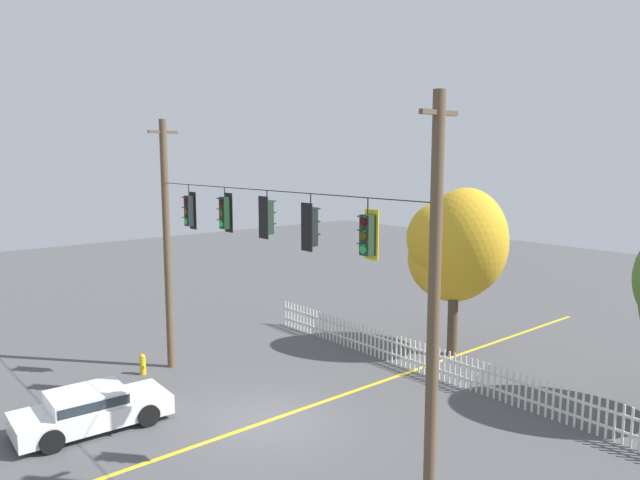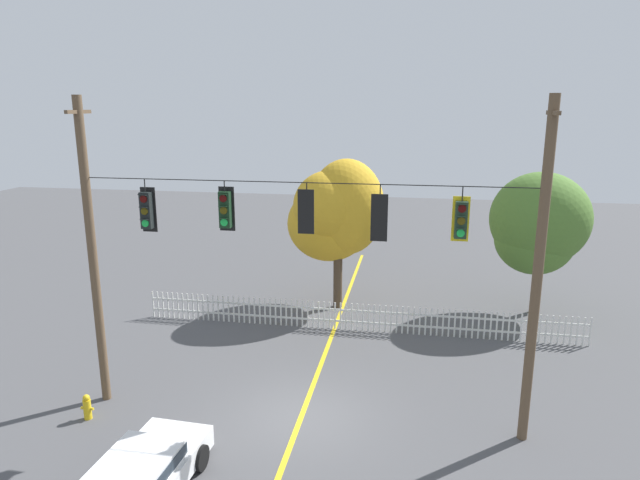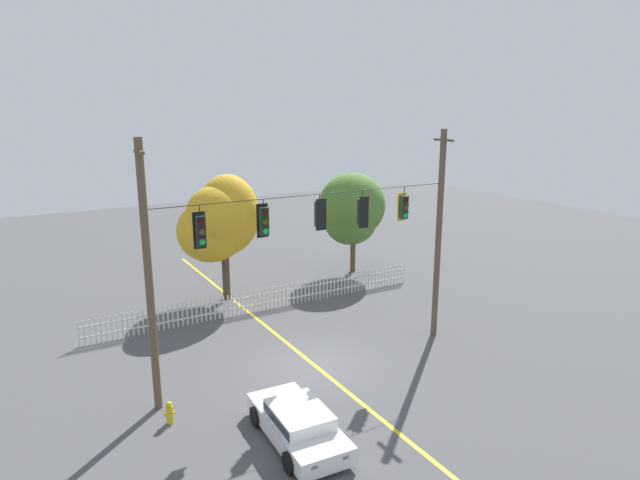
# 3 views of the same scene
# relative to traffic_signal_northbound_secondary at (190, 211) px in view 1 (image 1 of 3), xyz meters

# --- Properties ---
(ground) EXTENTS (80.00, 80.00, 0.00)m
(ground) POSITION_rel_traffic_signal_northbound_secondary_xyz_m (4.32, -0.01, -5.94)
(ground) COLOR #4C4C4F
(lane_centerline_stripe) EXTENTS (0.16, 36.00, 0.01)m
(lane_centerline_stripe) POSITION_rel_traffic_signal_northbound_secondary_xyz_m (4.32, -0.01, -5.93)
(lane_centerline_stripe) COLOR gold
(lane_centerline_stripe) RESTS_ON ground
(signal_support_span) EXTENTS (12.46, 1.10, 9.04)m
(signal_support_span) POSITION_rel_traffic_signal_northbound_secondary_xyz_m (4.32, -0.01, -1.33)
(signal_support_span) COLOR brown
(signal_support_span) RESTS_ON ground
(traffic_signal_northbound_secondary) EXTENTS (0.43, 0.38, 1.51)m
(traffic_signal_northbound_secondary) POSITION_rel_traffic_signal_northbound_secondary_xyz_m (0.00, 0.00, 0.00)
(traffic_signal_northbound_secondary) COLOR black
(traffic_signal_northbound_primary) EXTENTS (0.43, 0.38, 1.39)m
(traffic_signal_northbound_primary) POSITION_rel_traffic_signal_northbound_secondary_xyz_m (2.28, -0.00, 0.09)
(traffic_signal_northbound_primary) COLOR black
(traffic_signal_southbound_primary) EXTENTS (0.43, 0.38, 1.33)m
(traffic_signal_southbound_primary) POSITION_rel_traffic_signal_northbound_secondary_xyz_m (4.52, -0.02, 0.13)
(traffic_signal_southbound_primary) COLOR black
(traffic_signal_westbound_side) EXTENTS (0.43, 0.38, 1.45)m
(traffic_signal_westbound_side) POSITION_rel_traffic_signal_northbound_secondary_xyz_m (6.43, -0.02, 0.04)
(traffic_signal_westbound_side) COLOR black
(traffic_signal_eastbound_side) EXTENTS (0.43, 0.38, 1.43)m
(traffic_signal_eastbound_side) POSITION_rel_traffic_signal_northbound_secondary_xyz_m (8.47, -0.00, 0.03)
(traffic_signal_eastbound_side) COLOR black
(white_picket_fence) EXTENTS (17.45, 0.06, 1.13)m
(white_picket_fence) POSITION_rel_traffic_signal_northbound_secondary_xyz_m (5.24, 6.57, -5.37)
(white_picket_fence) COLOR silver
(white_picket_fence) RESTS_ON ground
(autumn_maple_near_fence) EXTENTS (4.27, 3.63, 6.57)m
(autumn_maple_near_fence) POSITION_rel_traffic_signal_northbound_secondary_xyz_m (3.95, 9.29, -1.71)
(autumn_maple_near_fence) COLOR #473828
(autumn_maple_near_fence) RESTS_ON ground
(parked_car) EXTENTS (2.08, 4.31, 1.15)m
(parked_car) POSITION_rel_traffic_signal_northbound_secondary_xyz_m (1.43, -4.07, -5.33)
(parked_car) COLOR white
(parked_car) RESTS_ON ground
(fire_hydrant) EXTENTS (0.38, 0.22, 0.75)m
(fire_hydrant) POSITION_rel_traffic_signal_northbound_secondary_xyz_m (-1.70, -1.15, -5.57)
(fire_hydrant) COLOR gold
(fire_hydrant) RESTS_ON ground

